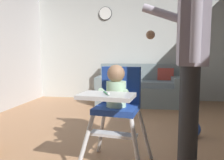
# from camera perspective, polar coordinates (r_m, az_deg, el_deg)

# --- Properties ---
(ground) EXTENTS (6.08, 6.97, 0.10)m
(ground) POSITION_cam_1_polar(r_m,az_deg,el_deg) (2.60, 0.65, -17.63)
(ground) COLOR #A57651
(wall_far) EXTENTS (5.28, 0.06, 2.55)m
(wall_far) POSITION_cam_1_polar(r_m,az_deg,el_deg) (5.10, 4.80, 9.17)
(wall_far) COLOR #B6BAB7
(wall_far) RESTS_ON ground
(couch) EXTENTS (1.76, 0.86, 0.86)m
(couch) POSITION_cam_1_polar(r_m,az_deg,el_deg) (4.61, 7.35, -2.29)
(couch) COLOR slate
(couch) RESTS_ON ground
(high_chair) EXTENTS (0.68, 0.79, 0.94)m
(high_chair) POSITION_cam_1_polar(r_m,az_deg,el_deg) (1.84, 1.32, -4.83)
(high_chair) COLOR silver
(high_chair) RESTS_ON ground
(adult_standing) EXTENTS (0.51, 0.53, 1.69)m
(adult_standing) POSITION_cam_1_polar(r_m,az_deg,el_deg) (1.78, 20.27, 4.44)
(adult_standing) COLOR #2E2F32
(adult_standing) RESTS_ON ground
(toy_ball) EXTENTS (0.21, 0.21, 0.21)m
(toy_ball) POSITION_cam_1_polar(r_m,az_deg,el_deg) (2.90, 20.89, -12.26)
(toy_ball) COLOR #284CB7
(toy_ball) RESTS_ON ground
(wall_clock) EXTENTS (0.31, 0.04, 0.31)m
(wall_clock) POSITION_cam_1_polar(r_m,az_deg,el_deg) (5.22, -1.81, 17.59)
(wall_clock) COLOR white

